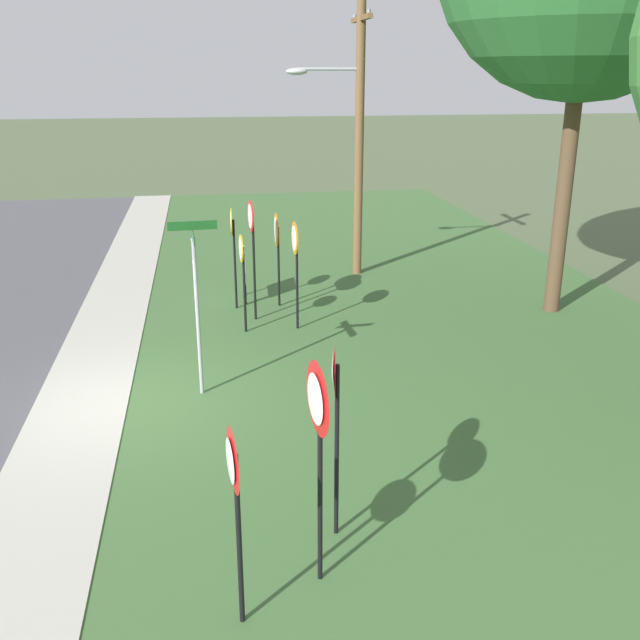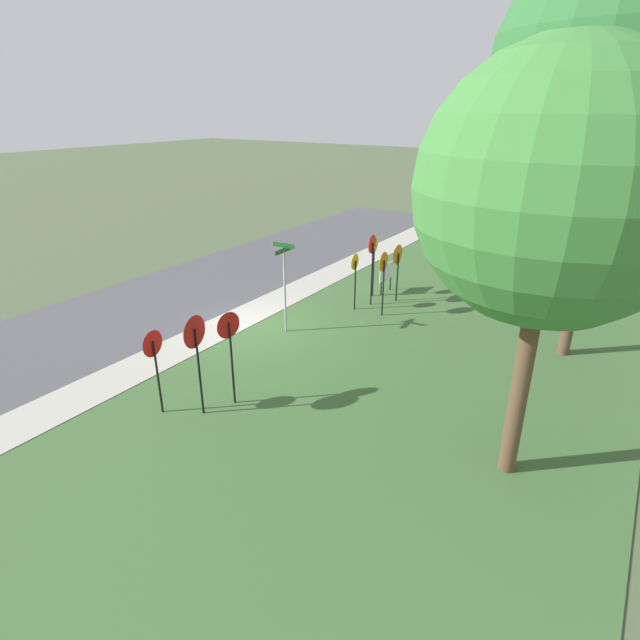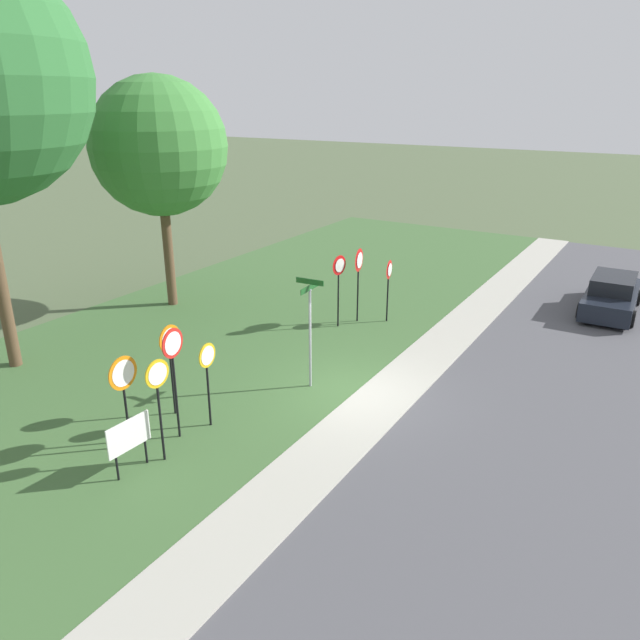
{
  "view_description": "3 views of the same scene",
  "coord_description": "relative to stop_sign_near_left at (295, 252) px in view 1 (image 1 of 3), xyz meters",
  "views": [
    {
      "loc": [
        11.65,
        1.49,
        5.52
      ],
      "look_at": [
        0.88,
        3.23,
        1.7
      ],
      "focal_mm": 40.34,
      "sensor_mm": 36.0,
      "label": 1
    },
    {
      "loc": [
        12.57,
        11.07,
        7.26
      ],
      "look_at": [
        0.83,
        3.4,
        1.33
      ],
      "focal_mm": 28.62,
      "sensor_mm": 36.0,
      "label": 2
    },
    {
      "loc": [
        -13.14,
        -6.82,
        7.7
      ],
      "look_at": [
        1.54,
        2.05,
        1.27
      ],
      "focal_mm": 34.05,
      "sensor_mm": 36.0,
      "label": 3
    }
  ],
  "objects": [
    {
      "name": "sidewalk_strip",
      "position": [
        3.36,
        -4.18,
        -1.76
      ],
      "size": [
        44.0,
        1.6,
        0.06
      ],
      "primitive_type": "cube",
      "color": "#ADAA9E",
      "rests_on": "ground_plane"
    },
    {
      "name": "stop_sign_far_left",
      "position": [
        -0.77,
        -0.88,
        0.25
      ],
      "size": [
        0.7,
        0.11,
        2.76
      ],
      "rotation": [
        0.0,
        0.0,
        0.09
      ],
      "color": "black",
      "rests_on": "grass_median"
    },
    {
      "name": "stop_sign_near_right",
      "position": [
        -1.69,
        -0.23,
        -0.09
      ],
      "size": [
        0.79,
        0.09,
        2.28
      ],
      "rotation": [
        0.0,
        0.0,
        0.0
      ],
      "color": "black",
      "rests_on": "grass_median"
    },
    {
      "name": "ground_plane",
      "position": [
        3.36,
        -3.38,
        -1.79
      ],
      "size": [
        160.0,
        160.0,
        0.0
      ],
      "primitive_type": "plane",
      "color": "#4C5B3D"
    },
    {
      "name": "stop_sign_far_right",
      "position": [
        -1.67,
        -1.27,
        -0.01
      ],
      "size": [
        0.64,
        0.1,
        2.44
      ],
      "rotation": [
        0.0,
        0.0,
        -0.05
      ],
      "color": "black",
      "rests_on": "grass_median"
    },
    {
      "name": "street_name_post",
      "position": [
        3.1,
        -2.1,
        0.09
      ],
      "size": [
        0.96,
        0.82,
        3.11
      ],
      "rotation": [
        0.0,
        0.0,
        0.06
      ],
      "color": "#9EA0A8",
      "rests_on": "grass_median"
    },
    {
      "name": "yield_sign_far_left",
      "position": [
        7.53,
        -0.51,
        0.15
      ],
      "size": [
        0.68,
        0.15,
        2.55
      ],
      "rotation": [
        0.0,
        0.0,
        -0.18
      ],
      "color": "black",
      "rests_on": "grass_median"
    },
    {
      "name": "stop_sign_far_center",
      "position": [
        0.02,
        -1.15,
        -0.2
      ],
      "size": [
        0.6,
        0.1,
        2.18
      ],
      "rotation": [
        0.0,
        0.0,
        0.06
      ],
      "color": "black",
      "rests_on": "grass_median"
    },
    {
      "name": "notice_board",
      "position": [
        -2.35,
        -0.98,
        -0.92
      ],
      "size": [
        1.1,
        0.09,
        1.25
      ],
      "rotation": [
        0.0,
        0.0,
        -0.05
      ],
      "color": "black",
      "rests_on": "grass_median"
    },
    {
      "name": "yield_sign_near_right",
      "position": [
        8.87,
        -1.75,
        -0.09
      ],
      "size": [
        0.67,
        0.13,
        2.25
      ],
      "rotation": [
        0.0,
        0.0,
        0.14
      ],
      "color": "black",
      "rests_on": "grass_median"
    },
    {
      "name": "grass_median",
      "position": [
        3.36,
        2.62,
        -1.77
      ],
      "size": [
        44.0,
        12.0,
        0.04
      ],
      "primitive_type": "cube",
      "color": "#3D6033",
      "rests_on": "ground_plane"
    },
    {
      "name": "stop_sign_near_left",
      "position": [
        0.0,
        0.0,
        0.0
      ],
      "size": [
        0.72,
        0.1,
        2.41
      ],
      "rotation": [
        0.0,
        0.0,
        0.04
      ],
      "color": "black",
      "rests_on": "grass_median"
    },
    {
      "name": "yield_sign_near_left",
      "position": [
        8.33,
        -0.84,
        0.25
      ],
      "size": [
        0.81,
        0.14,
        2.66
      ],
      "rotation": [
        0.0,
        0.0,
        0.14
      ],
      "color": "black",
      "rests_on": "grass_median"
    },
    {
      "name": "utility_pole",
      "position": [
        -4.32,
        2.16,
        2.39
      ],
      "size": [
        2.1,
        2.08,
        7.62
      ],
      "color": "brown",
      "rests_on": "grass_median"
    }
  ]
}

